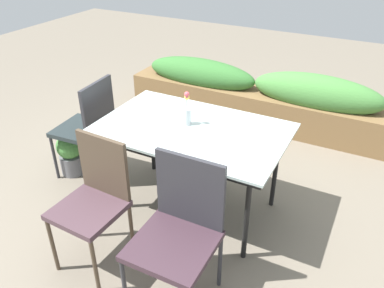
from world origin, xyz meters
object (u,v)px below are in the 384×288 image
Objects in this scene: chair_near_right at (180,227)px; chair_near_left at (95,196)px; chair_end_left at (89,124)px; flower_vase at (187,112)px; potted_plant at (71,153)px; dining_table at (192,133)px; planter_box at (255,96)px.

chair_near_right reaches higher than chair_near_left.
chair_near_left is (0.73, -0.80, 0.00)m from chair_end_left.
flower_vase is 1.37m from potted_plant.
flower_vase is (0.26, 0.83, 0.32)m from chair_near_left.
chair_near_left is 1.23m from potted_plant.
flower_vase reaches higher than chair_near_right.
chair_end_left is 1.59m from chair_near_right.
dining_table is at bearing -94.54° from chair_end_left.
potted_plant is (-1.59, 0.71, -0.32)m from chair_near_right.
flower_vase is at bearing -65.20° from chair_near_right.
chair_near_left is 2.27× the size of potted_plant.
chair_near_right is 2.58m from planter_box.
dining_table is 0.88m from chair_near_left.
chair_end_left is 2.30× the size of potted_plant.
chair_end_left is (-1.06, 0.01, -0.17)m from dining_table.
chair_near_right reaches higher than potted_plant.
dining_table is 0.87m from chair_near_right.
chair_near_right is 2.30× the size of potted_plant.
chair_near_right is (1.38, -0.79, -0.01)m from chair_end_left.
chair_near_left is at bearing -95.57° from planter_box.
planter_box is at bearing 90.34° from flower_vase.
dining_table is 0.46× the size of planter_box.
chair_end_left is 2.01m from planter_box.
planter_box is (-0.01, 1.71, -0.54)m from flower_vase.
chair_end_left is 1.01× the size of chair_near_left.
chair_near_left is 2.57m from planter_box.
potted_plant is at bearing -34.98° from chair_near_left.
flower_vase is (-0.39, 0.82, 0.33)m from chair_near_right.
chair_near_left is (-0.32, -0.80, -0.17)m from dining_table.
flower_vase reaches higher than potted_plant.
dining_table is 1.50× the size of chair_near_right.
potted_plant is at bearing -176.46° from dining_table.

